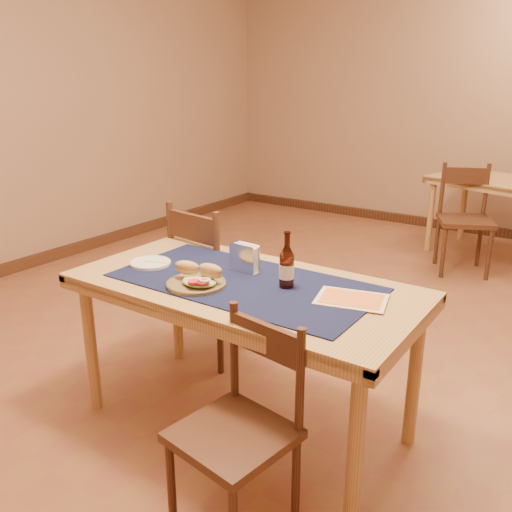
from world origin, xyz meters
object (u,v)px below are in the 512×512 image
Objects in this scene: sandwich_plate at (197,280)px; chair_main_near at (240,426)px; main_table at (244,299)px; beer_bottle at (287,267)px; napkin_holder at (245,259)px; chair_main_far at (214,278)px.

chair_main_near is at bearing -36.12° from sandwich_plate.
beer_bottle is at bearing 14.83° from main_table.
beer_bottle is 1.58× the size of napkin_holder.
napkin_holder is (-0.43, 0.63, 0.39)m from chair_main_near.
chair_main_far is 6.01× the size of napkin_holder.
beer_bottle is at bearing -29.78° from chair_main_far.
beer_bottle is (0.33, 0.21, 0.07)m from sandwich_plate.
chair_main_near is 3.28× the size of beer_bottle.
chair_main_far is 3.60× the size of sandwich_plate.
beer_bottle is (0.76, -0.44, 0.35)m from chair_main_far.
main_table is 0.27m from beer_bottle.
napkin_holder reaches higher than main_table.
chair_main_far is (-0.57, 0.49, -0.17)m from main_table.
beer_bottle is at bearing -12.57° from napkin_holder.
chair_main_far is at bearing 139.32° from main_table.
chair_main_far is 0.83m from sandwich_plate.
chair_main_near is at bearing -74.65° from beer_bottle.
main_table is 6.34× the size of beer_bottle.
chair_main_near is 0.85m from napkin_holder.
sandwich_plate reaches higher than chair_main_near.
sandwich_plate is (-0.49, 0.36, 0.35)m from chair_main_near.
chair_main_far reaches higher than main_table.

